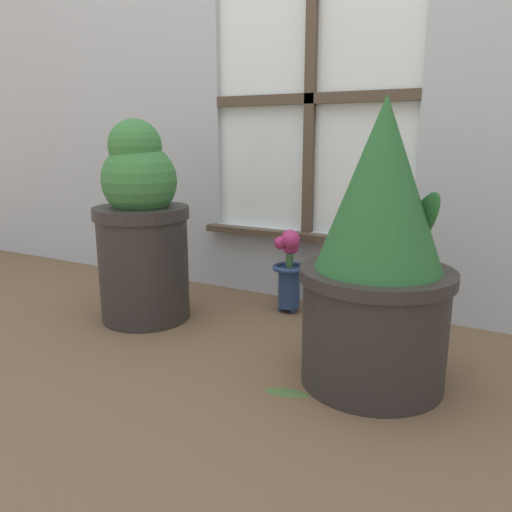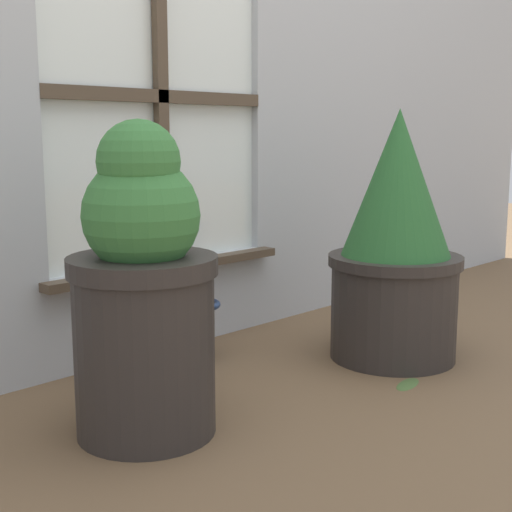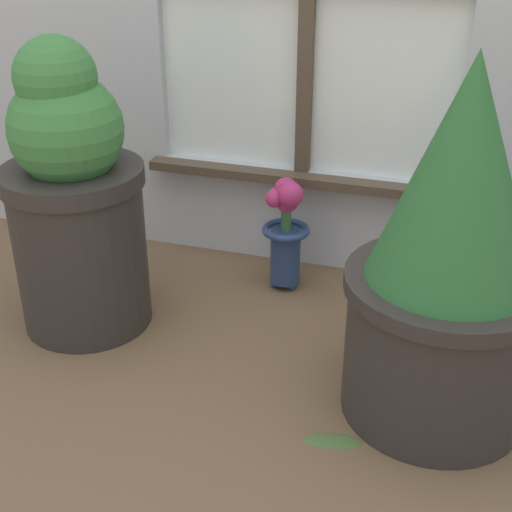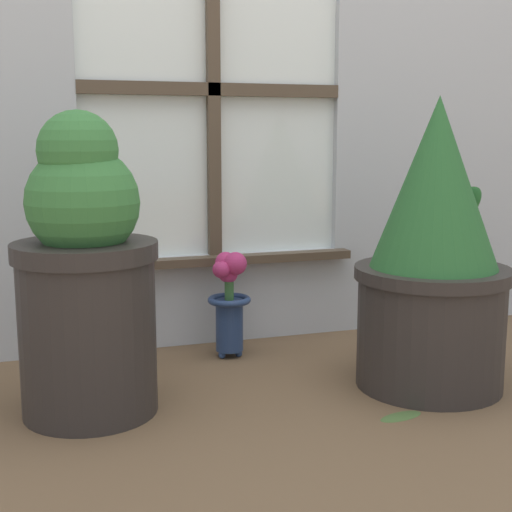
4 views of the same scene
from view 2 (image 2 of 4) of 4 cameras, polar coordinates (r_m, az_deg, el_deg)
The scene contains 5 objects.
ground_plane at distance 1.72m, azimuth 7.03°, elevation -11.97°, with size 10.00×10.00×0.00m, color brown.
potted_plant_left at distance 1.50m, azimuth -9.02°, elevation -2.85°, with size 0.31×0.31×0.66m.
potted_plant_right at distance 2.03m, azimuth 11.10°, elevation 0.75°, with size 0.37×0.37×0.70m.
flower_vase at distance 2.00m, azimuth -4.60°, elevation -3.59°, with size 0.12×0.12×0.30m.
fallen_leaf at distance 1.89m, azimuth 12.04°, elevation -9.91°, with size 0.12×0.07×0.01m.
Camera 2 is at (-1.27, -0.96, 0.63)m, focal length 50.00 mm.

